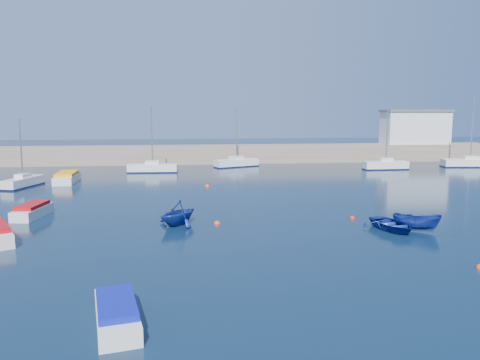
{
  "coord_description": "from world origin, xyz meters",
  "views": [
    {
      "loc": [
        -6.17,
        -23.79,
        7.57
      ],
      "look_at": [
        -1.21,
        16.85,
        1.6
      ],
      "focal_mm": 35.0,
      "sensor_mm": 36.0,
      "label": 1
    }
  ],
  "objects": [
    {
      "name": "buoy_1",
      "position": [
        5.78,
        7.69,
        0.0
      ],
      "size": [
        0.42,
        0.42,
        0.42
      ],
      "primitive_type": "sphere",
      "color": "red",
      "rests_on": "ground"
    },
    {
      "name": "dinghy_right",
      "position": [
        8.62,
        3.87,
        0.57
      ],
      "size": [
        3.12,
        2.45,
        1.14
      ],
      "primitive_type": "imported",
      "rotation": [
        0.0,
        0.0,
        1.05
      ],
      "color": "navy",
      "rests_on": "ground"
    },
    {
      "name": "dinghy_center",
      "position": [
        7.15,
        4.23,
        0.39
      ],
      "size": [
        3.4,
        4.22,
        0.78
      ],
      "primitive_type": "imported",
      "rotation": [
        0.0,
        0.0,
        0.21
      ],
      "color": "navy",
      "rests_on": "ground"
    },
    {
      "name": "ground",
      "position": [
        0.0,
        0.0,
        0.0
      ],
      "size": [
        220.0,
        220.0,
        0.0
      ],
      "primitive_type": "plane",
      "color": "#0C1F34",
      "rests_on": "ground"
    },
    {
      "name": "motorboat_1",
      "position": [
        -17.14,
        11.08,
        0.46
      ],
      "size": [
        2.04,
        4.2,
        0.99
      ],
      "rotation": [
        0.0,
        0.0,
        -0.16
      ],
      "color": "silver",
      "rests_on": "ground"
    },
    {
      "name": "motorboat_2",
      "position": [
        -18.72,
        28.25,
        0.53
      ],
      "size": [
        2.11,
        5.59,
        1.14
      ],
      "rotation": [
        0.0,
        0.0,
        0.03
      ],
      "color": "silver",
      "rests_on": "ground"
    },
    {
      "name": "dinghy_left",
      "position": [
        -6.61,
        7.29,
        0.84
      ],
      "size": [
        4.19,
        4.2,
        1.68
      ],
      "primitive_type": "imported",
      "rotation": [
        0.0,
        0.0,
        -0.76
      ],
      "color": "navy",
      "rests_on": "ground"
    },
    {
      "name": "buoy_0",
      "position": [
        -3.96,
        7.28,
        0.0
      ],
      "size": [
        0.45,
        0.45,
        0.45
      ],
      "primitive_type": "sphere",
      "color": "#FF3D0D",
      "rests_on": "ground"
    },
    {
      "name": "sailboat_8",
      "position": [
        33.41,
        36.46,
        0.61
      ],
      "size": [
        7.77,
        3.08,
        9.8
      ],
      "rotation": [
        0.0,
        0.0,
        1.44
      ],
      "color": "silver",
      "rests_on": "ground"
    },
    {
      "name": "motorboat_3",
      "position": [
        -8.64,
        -7.52,
        0.44
      ],
      "size": [
        2.17,
        4.18,
        0.93
      ],
      "rotation": [
        0.0,
        0.0,
        0.2
      ],
      "color": "silver",
      "rests_on": "ground"
    },
    {
      "name": "sailboat_7",
      "position": [
        20.49,
        35.06,
        0.61
      ],
      "size": [
        5.86,
        1.68,
        7.82
      ],
      "rotation": [
        0.0,
        0.0,
        1.58
      ],
      "color": "silver",
      "rests_on": "ground"
    },
    {
      "name": "sailboat_5",
      "position": [
        -10.04,
        35.76,
        0.59
      ],
      "size": [
        6.27,
        2.1,
        8.16
      ],
      "rotation": [
        0.0,
        0.0,
        1.51
      ],
      "color": "silver",
      "rests_on": "ground"
    },
    {
      "name": "buoy_3",
      "position": [
        -3.77,
        23.49,
        0.0
      ],
      "size": [
        0.49,
        0.49,
        0.49
      ],
      "primitive_type": "sphere",
      "color": "#FF3D0D",
      "rests_on": "ground"
    },
    {
      "name": "sailboat_3",
      "position": [
        -22.36,
        25.45,
        0.54
      ],
      "size": [
        2.89,
        5.37,
        6.92
      ],
      "rotation": [
        0.0,
        0.0,
        -0.29
      ],
      "color": "silver",
      "rests_on": "ground"
    },
    {
      "name": "sailboat_6",
      "position": [
        1.18,
        40.49,
        0.6
      ],
      "size": [
        6.48,
        4.09,
        8.31
      ],
      "rotation": [
        0.0,
        0.0,
        1.97
      ],
      "color": "silver",
      "rests_on": "ground"
    },
    {
      "name": "harbor_office",
      "position": [
        30.0,
        46.0,
        5.1
      ],
      "size": [
        10.0,
        4.0,
        5.0
      ],
      "primitive_type": "cube",
      "color": "silver",
      "rests_on": "back_wall"
    },
    {
      "name": "back_wall",
      "position": [
        0.0,
        46.0,
        1.3
      ],
      "size": [
        96.0,
        4.5,
        2.6
      ],
      "primitive_type": "cube",
      "color": "gray",
      "rests_on": "ground"
    }
  ]
}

